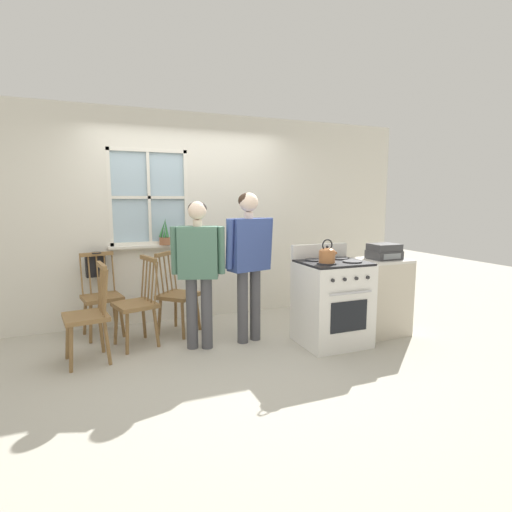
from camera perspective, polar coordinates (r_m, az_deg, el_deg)
The scene contains 14 objects.
ground_plane at distance 4.31m, azimuth -5.07°, elevation -13.64°, with size 16.00×16.00×0.00m, color #B2AD9E.
wall_back at distance 5.37m, azimuth -9.37°, elevation 5.25°, with size 6.40×0.16×2.70m.
chair_by_window at distance 5.01m, azimuth -21.18°, elevation -5.56°, with size 0.49×0.48×0.97m.
chair_near_wall at distance 4.55m, azimuth -16.63°, elevation -6.70°, with size 0.50×0.51×0.97m.
chair_center_cluster at distance 4.87m, azimuth -11.22°, elevation -5.56°, with size 0.58×0.58×0.97m.
chair_near_stove at distance 4.26m, azimuth -22.86°, elevation -8.01°, with size 0.46×0.47×0.97m.
person_elderly_left at distance 4.23m, azimuth -8.25°, elevation -0.77°, with size 0.57×0.33×1.57m.
person_teen_center at distance 4.39m, azimuth -1.03°, elevation 0.61°, with size 0.61×0.32×1.66m.
stove at distance 4.50m, azimuth 10.78°, elevation -6.43°, with size 0.71×0.68×1.08m.
kettle at distance 4.21m, azimuth 10.13°, elevation 0.21°, with size 0.21×0.17×0.25m.
potted_plant at distance 5.23m, azimuth -12.87°, elevation 2.68°, with size 0.15×0.15×0.34m.
handbag at distance 5.17m, azimuth -21.94°, elevation -1.27°, with size 0.23×0.22×0.31m.
side_counter at distance 4.99m, azimuth 17.41°, elevation -5.50°, with size 0.55×0.50×0.90m.
stereo at distance 4.88m, azimuth 17.83°, elevation 0.60°, with size 0.34×0.29×0.18m.
Camera 1 is at (-1.14, -3.83, 1.59)m, focal length 28.00 mm.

